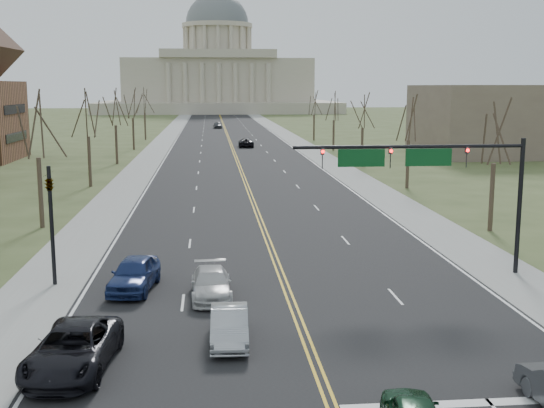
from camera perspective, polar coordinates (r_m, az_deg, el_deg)
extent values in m
plane|color=#3E4A25|center=(22.89, 4.64, -15.65)|extent=(600.00, 600.00, 0.00)
cube|color=black|center=(130.77, -3.65, 5.49)|extent=(20.00, 380.00, 0.01)
cube|color=black|center=(28.36, 2.54, -10.46)|extent=(120.00, 14.00, 0.01)
cube|color=gray|center=(130.98, -8.92, 5.41)|extent=(4.00, 380.00, 0.03)
cube|color=gray|center=(131.65, 1.61, 5.54)|extent=(4.00, 380.00, 0.03)
cube|color=gold|center=(130.77, -3.65, 5.50)|extent=(0.42, 380.00, 0.01)
cube|color=silver|center=(130.86, -7.96, 5.43)|extent=(0.15, 380.00, 0.01)
cube|color=silver|center=(131.41, 0.65, 5.54)|extent=(0.15, 380.00, 0.01)
cube|color=silver|center=(23.36, 17.73, -15.52)|extent=(9.50, 0.50, 0.01)
cube|color=#BAAD9B|center=(270.48, -4.52, 8.13)|extent=(90.00, 60.00, 4.00)
cube|color=#BAAD9B|center=(270.38, -4.55, 10.25)|extent=(70.00, 40.00, 16.00)
cube|color=#BAAD9B|center=(250.14, -4.51, 12.47)|extent=(42.00, 3.00, 3.00)
cylinder|color=#BAAD9B|center=(270.85, -4.59, 13.22)|extent=(24.00, 24.00, 12.00)
cylinder|color=#BAAD9B|center=(271.34, -4.61, 14.65)|extent=(27.00, 27.00, 1.60)
ellipsoid|color=slate|center=(271.41, -4.61, 14.82)|extent=(24.00, 24.00, 22.80)
cylinder|color=black|center=(38.02, 19.99, -0.21)|extent=(0.24, 0.24, 7.20)
cylinder|color=black|center=(35.47, 11.46, 4.73)|extent=(12.00, 0.18, 0.18)
imported|color=black|center=(36.49, 15.96, 3.81)|extent=(0.35, 0.40, 1.10)
sphere|color=#FF0C0C|center=(36.32, 16.07, 4.34)|extent=(0.18, 0.18, 0.18)
imported|color=black|center=(35.25, 9.87, 3.85)|extent=(0.35, 0.40, 1.10)
sphere|color=#FF0C0C|center=(35.07, 9.95, 4.39)|extent=(0.18, 0.18, 0.18)
imported|color=black|center=(34.50, 4.23, 3.84)|extent=(0.35, 0.40, 1.10)
sphere|color=#FF0C0C|center=(34.32, 4.28, 4.39)|extent=(0.18, 0.18, 0.18)
cube|color=#0C4C1E|center=(35.82, 12.96, 3.83)|extent=(2.40, 0.12, 0.90)
cube|color=#0C4C1E|center=(34.89, 7.48, 3.85)|extent=(2.40, 0.12, 0.90)
cylinder|color=black|center=(35.41, -17.94, -1.79)|extent=(0.20, 0.20, 6.00)
imported|color=black|center=(35.05, -18.13, 1.74)|extent=(0.32, 0.36, 0.99)
cylinder|color=#3B2F23|center=(48.89, 17.90, 0.53)|extent=(0.32, 0.32, 4.68)
cylinder|color=#3B2F23|center=(50.32, -18.80, 0.89)|extent=(0.32, 0.32, 4.95)
cylinder|color=#3B2F23|center=(67.55, 11.28, 3.26)|extent=(0.32, 0.32, 4.68)
cylinder|color=#3B2F23|center=(69.75, -15.02, 3.43)|extent=(0.32, 0.32, 4.95)
cylinder|color=#3B2F23|center=(86.82, 7.55, 4.79)|extent=(0.32, 0.32, 4.68)
cylinder|color=#3B2F23|center=(89.44, -12.88, 4.86)|extent=(0.32, 0.32, 4.95)
cylinder|color=#3B2F23|center=(106.35, 5.17, 5.74)|extent=(0.32, 0.32, 4.68)
cylinder|color=#3B2F23|center=(109.24, -11.52, 5.77)|extent=(0.32, 0.32, 4.95)
cylinder|color=#3B2F23|center=(126.04, 3.53, 6.40)|extent=(0.32, 0.32, 4.68)
cylinder|color=#3B2F23|center=(129.10, -10.57, 6.39)|extent=(0.32, 0.32, 4.95)
cube|color=black|center=(98.04, -20.58, 5.29)|extent=(0.10, 9.80, 1.20)
cube|color=black|center=(97.85, -20.71, 7.44)|extent=(0.10, 9.80, 1.20)
cube|color=brown|center=(105.89, 19.24, 6.67)|extent=(25.00, 20.00, 10.00)
imported|color=#A1A4A9|center=(26.86, -3.58, -10.10)|extent=(1.54, 4.14, 1.35)
imported|color=black|center=(25.28, -16.31, -11.55)|extent=(3.06, 5.80, 1.56)
imported|color=#BDBDBD|center=(32.36, -5.11, -6.66)|extent=(1.96, 4.60, 1.32)
imported|color=navy|center=(34.01, -11.45, -5.74)|extent=(2.55, 4.99, 1.62)
imported|color=black|center=(112.26, -2.19, 5.16)|extent=(2.40, 5.11, 1.42)
imported|color=#44474B|center=(162.97, -4.57, 6.61)|extent=(2.11, 4.57, 1.52)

